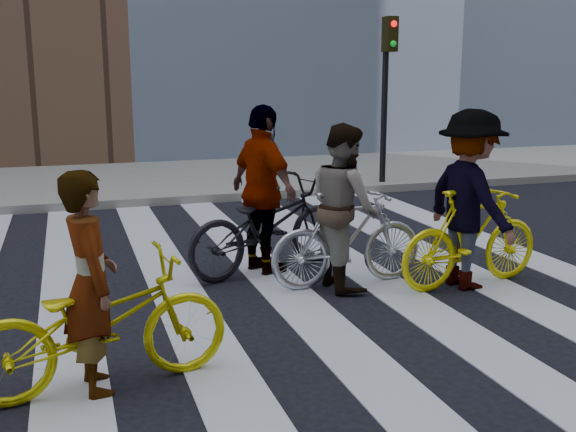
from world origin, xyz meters
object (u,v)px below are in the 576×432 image
bike_silver_mid (348,238)px  rider_rear (263,190)px  rider_left (90,283)px  rider_mid (344,206)px  bike_yellow_right (472,238)px  bike_dark_rear (268,225)px  rider_right (470,200)px  bike_yellow_left (100,324)px  traffic_signal (387,73)px

bike_silver_mid → rider_rear: bearing=41.2°
rider_left → rider_mid: size_ratio=0.92×
bike_yellow_right → rider_left: bearing=101.1°
bike_silver_mid → rider_mid: rider_mid is taller
bike_silver_mid → bike_dark_rear: 1.02m
rider_left → rider_rear: 3.19m
bike_silver_mid → rider_right: bearing=-111.4°
bike_yellow_left → bike_dark_rear: bearing=-47.3°
bike_yellow_right → rider_rear: rider_rear is taller
rider_left → rider_rear: bearing=-47.3°
bike_yellow_left → bike_silver_mid: size_ratio=1.08×
traffic_signal → rider_left: traffic_signal is taller
rider_rear → bike_dark_rear: bearing=-108.5°
bike_yellow_left → rider_left: 0.32m
rider_mid → rider_right: bearing=-110.7°
bike_yellow_right → traffic_signal: bearing=-24.3°
bike_yellow_left → rider_right: 4.11m
bike_yellow_left → rider_rear: bearing=-46.6°
rider_right → bike_yellow_right: bearing=-96.6°
traffic_signal → rider_right: traffic_signal is taller
bike_silver_mid → rider_left: bearing=120.3°
rider_left → bike_yellow_right: bearing=-80.6°
rider_left → traffic_signal: bearing=-47.5°
traffic_signal → rider_mid: 6.52m
traffic_signal → rider_right: bearing=-108.1°
traffic_signal → rider_left: 9.41m
rider_left → rider_mid: (2.67, 1.70, 0.07)m
bike_yellow_left → rider_left: bearing=81.7°
bike_yellow_right → bike_yellow_left: bearing=101.3°
bike_yellow_left → bike_silver_mid: (2.67, 1.70, 0.03)m
bike_silver_mid → rider_right: size_ratio=0.92×
bike_yellow_right → bike_dark_rear: bike_dark_rear is taller
bike_yellow_left → rider_rear: rider_rear is taller
traffic_signal → bike_yellow_left: size_ratio=1.75×
bike_silver_mid → rider_mid: size_ratio=0.99×
rider_rear → rider_right: bearing=-140.4°
bike_silver_mid → bike_dark_rear: (-0.67, 0.77, 0.03)m
rider_left → rider_right: bearing=-80.4°
bike_yellow_left → bike_dark_rear: size_ratio=0.90×
bike_silver_mid → traffic_signal: bearing=-31.6°
rider_left → rider_right: rider_right is taller
rider_mid → rider_right: 1.33m
bike_yellow_left → rider_mid: bearing=-65.3°
bike_yellow_right → rider_left: size_ratio=1.10×
bike_dark_rear → rider_rear: rider_rear is taller
bike_yellow_left → rider_mid: 3.15m
rider_right → rider_rear: size_ratio=0.99×
traffic_signal → rider_left: bearing=-129.2°
bike_yellow_right → rider_right: 0.42m
bike_silver_mid → rider_right: 1.35m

